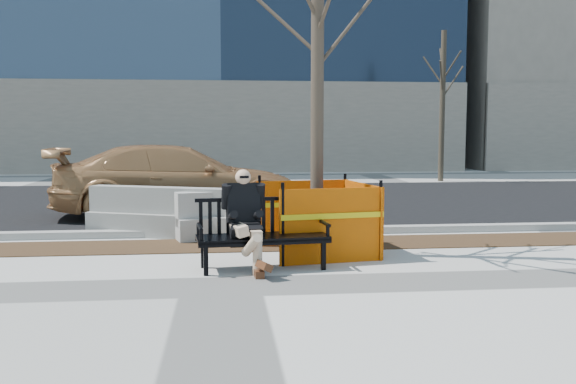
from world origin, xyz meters
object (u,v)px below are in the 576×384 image
at_px(bench, 263,269).
at_px(tree_fence, 317,253).
at_px(sedan, 179,215).
at_px(jersey_barrier_right, 258,236).
at_px(seated_man, 245,269).
at_px(jersey_barrier_left, 171,236).

xyz_separation_m(bench, tree_fence, (0.86, 0.94, 0.00)).
height_order(tree_fence, sedan, tree_fence).
xyz_separation_m(bench, jersey_barrier_right, (0.09, 2.59, 0.00)).
relative_size(seated_man, tree_fence, 0.23).
distance_m(bench, tree_fence, 1.28).
xyz_separation_m(seated_man, jersey_barrier_right, (0.33, 2.57, 0.00)).
bearing_deg(jersey_barrier_right, tree_fence, -80.12).
bearing_deg(bench, tree_fence, 41.19).
xyz_separation_m(bench, sedan, (-1.47, 5.37, 0.00)).
bearing_deg(seated_man, sedan, 96.74).
bearing_deg(tree_fence, sedan, 117.81).
relative_size(bench, seated_man, 1.35).
xyz_separation_m(bench, jersey_barrier_left, (-1.41, 2.68, 0.00)).
xyz_separation_m(sedan, jersey_barrier_right, (1.56, -2.79, 0.00)).
relative_size(tree_fence, jersey_barrier_right, 1.99).
xyz_separation_m(jersey_barrier_left, jersey_barrier_right, (1.50, -0.10, 0.00)).
distance_m(bench, seated_man, 0.24).
bearing_deg(jersey_barrier_left, seated_man, -44.01).
distance_m(bench, jersey_barrier_left, 3.03).
bearing_deg(sedan, bench, -171.68).
height_order(bench, jersey_barrier_left, bench).
relative_size(sedan, jersey_barrier_right, 1.85).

